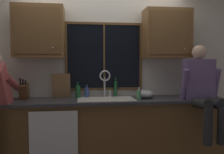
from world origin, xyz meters
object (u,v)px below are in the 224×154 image
object	(u,v)px
person_sitting_on_counter	(202,87)
bottle_green_glass	(87,92)
bottle_amber_small	(78,91)
cutting_board	(61,86)
knife_block	(24,92)
soap_dispenser	(139,95)
bottle_tall_clear	(116,88)
mixing_bowl	(145,94)

from	to	relation	value
person_sitting_on_counter	bottle_green_glass	distance (m)	1.63
bottle_amber_small	cutting_board	bearing A→B (deg)	170.70
person_sitting_on_counter	knife_block	world-z (taller)	person_sitting_on_counter
soap_dispenser	bottle_amber_small	distance (m)	0.89
soap_dispenser	bottle_tall_clear	world-z (taller)	bottle_tall_clear
knife_block	mixing_bowl	size ratio (longest dim) A/B	1.29
person_sitting_on_counter	bottle_green_glass	world-z (taller)	person_sitting_on_counter
bottle_tall_clear	cutting_board	bearing A→B (deg)	-178.07
cutting_board	bottle_amber_small	world-z (taller)	cutting_board
knife_block	soap_dispenser	size ratio (longest dim) A/B	1.84
person_sitting_on_counter	bottle_amber_small	bearing A→B (deg)	165.24
bottle_tall_clear	knife_block	bearing A→B (deg)	-174.46
mixing_bowl	bottle_green_glass	world-z (taller)	bottle_green_glass
mixing_bowl	soap_dispenser	world-z (taller)	soap_dispenser
mixing_bowl	bottle_amber_small	bearing A→B (deg)	171.23
knife_block	bottle_green_glass	world-z (taller)	knife_block
knife_block	bottle_green_glass	bearing A→B (deg)	6.15
mixing_bowl	bottle_amber_small	size ratio (longest dim) A/B	1.06
person_sitting_on_counter	bottle_amber_small	size ratio (longest dim) A/B	5.35
knife_block	bottle_tall_clear	xyz separation A→B (m)	(1.31, 0.13, 0.01)
bottle_green_glass	bottle_amber_small	world-z (taller)	bottle_amber_small
mixing_bowl	bottle_amber_small	xyz separation A→B (m)	(-0.97, 0.15, 0.04)
mixing_bowl	bottle_tall_clear	size ratio (longest dim) A/B	0.85
cutting_board	bottle_amber_small	distance (m)	0.26
mixing_bowl	bottle_green_glass	distance (m)	0.86
knife_block	bottle_amber_small	world-z (taller)	knife_block
knife_block	soap_dispenser	xyz separation A→B (m)	(1.59, -0.22, -0.04)
bottle_green_glass	person_sitting_on_counter	bearing A→B (deg)	-17.07
cutting_board	soap_dispenser	bearing A→B (deg)	-16.42
knife_block	cutting_board	world-z (taller)	cutting_board
person_sitting_on_counter	cutting_board	distance (m)	1.98
person_sitting_on_counter	soap_dispenser	distance (m)	0.86
cutting_board	mixing_bowl	size ratio (longest dim) A/B	1.44
soap_dispenser	person_sitting_on_counter	bearing A→B (deg)	-11.00
cutting_board	bottle_green_glass	xyz separation A→B (m)	(0.37, -0.01, -0.10)
bottle_tall_clear	bottle_amber_small	bearing A→B (deg)	-173.26
knife_block	soap_dispenser	bearing A→B (deg)	-7.90
person_sitting_on_counter	soap_dispenser	bearing A→B (deg)	169.00
cutting_board	mixing_bowl	distance (m)	1.23
bottle_green_glass	knife_block	bearing A→B (deg)	-173.85
soap_dispenser	bottle_green_glass	distance (m)	0.78
person_sitting_on_counter	knife_block	xyz separation A→B (m)	(-2.43, 0.38, -0.08)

